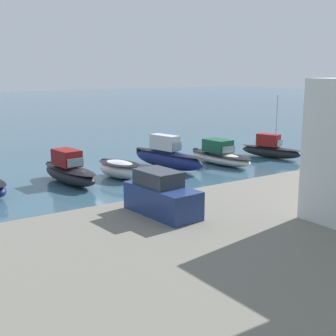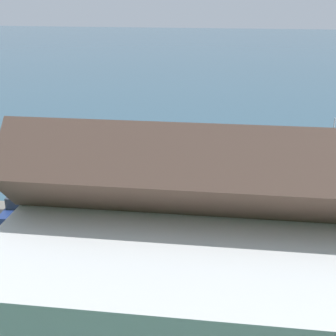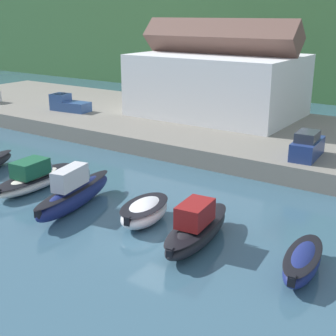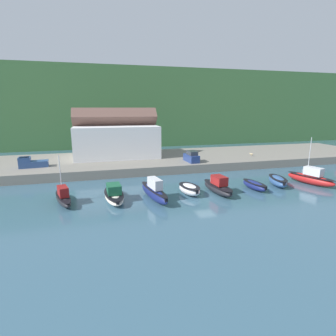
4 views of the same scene
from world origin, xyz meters
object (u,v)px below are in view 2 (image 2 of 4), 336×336
Objects in this scene: moored_boat_4 at (101,158)px; parked_car_1 at (23,211)px; moored_boat_5 at (41,159)px; moored_boat_2 at (197,160)px; moored_boat_0 at (324,174)px; moored_boat_3 at (141,164)px; moored_boat_1 at (253,170)px.

parked_car_1 reaches higher than moored_boat_4.
moored_boat_5 is (6.07, 0.19, -0.29)m from moored_boat_4.
moored_boat_0 is at bearing 162.39° from moored_boat_2.
moored_boat_5 is at bearing -3.90° from moored_boat_4.
moored_boat_5 is (10.18, -0.35, -0.10)m from moored_boat_3.
moored_boat_3 is 0.67× the size of moored_boat_4.
parked_car_1 is at bearing 37.38° from moored_boat_1.
moored_boat_2 is 15.45m from moored_boat_5.
moored_boat_4 is at bearing -16.22° from moored_boat_3.
moored_boat_4 is at bearing -9.03° from moored_boat_2.
moored_boat_1 is 14.60m from moored_boat_4.
moored_boat_5 is (26.96, -0.95, -0.19)m from moored_boat_0.
moored_boat_5 is at bearing -5.69° from moored_boat_1.
moored_boat_1 is 10.46m from moored_boat_3.
moored_boat_4 is 1.39× the size of moored_boat_5.
moored_boat_4 reaches higher than moored_boat_1.
moored_boat_5 is (15.43, 0.46, -0.45)m from moored_boat_2.
parked_car_1 reaches higher than moored_boat_3.
moored_boat_0 is at bearing 171.17° from moored_boat_4.
moored_boat_2 is at bearing 179.99° from moored_boat_3.
parked_car_1 is at bearing 15.10° from moored_boat_0.
moored_boat_1 is 1.56× the size of moored_boat_3.
moored_boat_4 is (14.57, -0.78, 0.14)m from moored_boat_1.
moored_boat_2 is 1.17× the size of moored_boat_4.
moored_boat_2 is 18.49m from parked_car_1.
moored_boat_4 is (20.89, -1.14, 0.10)m from moored_boat_0.
moored_boat_2 is at bearing 175.92° from moored_boat_4.
moored_boat_4 is 1.67× the size of parked_car_1.
moored_boat_4 reaches higher than moored_boat_5.
moored_boat_0 is 0.88× the size of moored_boat_1.
parked_car_1 reaches higher than moored_boat_2.
moored_boat_3 is (5.25, 0.81, -0.35)m from moored_boat_2.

